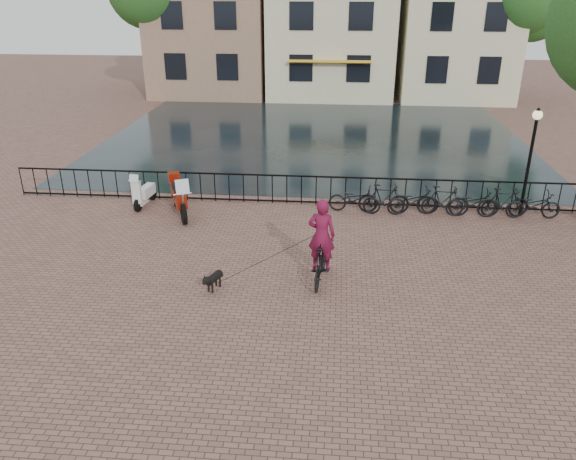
# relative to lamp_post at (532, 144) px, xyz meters

# --- Properties ---
(ground) EXTENTS (100.00, 100.00, 0.00)m
(ground) POSITION_rel_lamp_post_xyz_m (-7.20, -7.60, -2.38)
(ground) COLOR brown
(ground) RESTS_ON ground
(canal_water) EXTENTS (20.00, 20.00, 0.00)m
(canal_water) POSITION_rel_lamp_post_xyz_m (-7.20, 9.70, -2.38)
(canal_water) COLOR black
(canal_water) RESTS_ON ground
(railing) EXTENTS (20.00, 0.05, 1.02)m
(railing) POSITION_rel_lamp_post_xyz_m (-7.20, 0.40, -1.87)
(railing) COLOR black
(railing) RESTS_ON ground
(canal_house_mid) EXTENTS (8.00, 9.50, 11.80)m
(canal_house_mid) POSITION_rel_lamp_post_xyz_m (-6.70, 22.40, 3.52)
(canal_house_mid) COLOR beige
(canal_house_mid) RESTS_ON ground
(lamp_post) EXTENTS (0.30, 0.30, 3.45)m
(lamp_post) POSITION_rel_lamp_post_xyz_m (0.00, 0.00, 0.00)
(lamp_post) COLOR black
(lamp_post) RESTS_ON ground
(cyclist) EXTENTS (0.87, 1.94, 2.59)m
(cyclist) POSITION_rel_lamp_post_xyz_m (-6.33, -5.04, -1.39)
(cyclist) COLOR black
(cyclist) RESTS_ON ground
(dog) EXTENTS (0.50, 0.79, 0.51)m
(dog) POSITION_rel_lamp_post_xyz_m (-8.93, -5.68, -2.12)
(dog) COLOR black
(dog) RESTS_ON ground
(motorcycle) EXTENTS (1.36, 2.17, 1.54)m
(motorcycle) POSITION_rel_lamp_post_xyz_m (-11.08, -0.96, -1.61)
(motorcycle) COLOR maroon
(motorcycle) RESTS_ON ground
(scooter) EXTENTS (0.58, 1.47, 1.33)m
(scooter) POSITION_rel_lamp_post_xyz_m (-12.48, -0.23, -1.71)
(scooter) COLOR silver
(scooter) RESTS_ON ground
(parked_bike_0) EXTENTS (1.79, 0.85, 0.90)m
(parked_bike_0) POSITION_rel_lamp_post_xyz_m (-5.40, -0.20, -1.93)
(parked_bike_0) COLOR black
(parked_bike_0) RESTS_ON ground
(parked_bike_1) EXTENTS (1.67, 0.48, 1.00)m
(parked_bike_1) POSITION_rel_lamp_post_xyz_m (-4.45, -0.20, -1.88)
(parked_bike_1) COLOR black
(parked_bike_1) RESTS_ON ground
(parked_bike_2) EXTENTS (1.79, 0.87, 0.90)m
(parked_bike_2) POSITION_rel_lamp_post_xyz_m (-3.50, -0.20, -1.93)
(parked_bike_2) COLOR black
(parked_bike_2) RESTS_ON ground
(parked_bike_3) EXTENTS (1.69, 0.60, 1.00)m
(parked_bike_3) POSITION_rel_lamp_post_xyz_m (-2.55, -0.20, -1.88)
(parked_bike_3) COLOR black
(parked_bike_3) RESTS_ON ground
(parked_bike_4) EXTENTS (1.75, 0.69, 0.90)m
(parked_bike_4) POSITION_rel_lamp_post_xyz_m (-1.60, -0.20, -1.93)
(parked_bike_4) COLOR black
(parked_bike_4) RESTS_ON ground
(parked_bike_5) EXTENTS (1.71, 0.65, 1.00)m
(parked_bike_5) POSITION_rel_lamp_post_xyz_m (-0.65, -0.20, -1.88)
(parked_bike_5) COLOR black
(parked_bike_5) RESTS_ON ground
(parked_bike_6) EXTENTS (1.74, 0.67, 0.90)m
(parked_bike_6) POSITION_rel_lamp_post_xyz_m (0.30, -0.20, -1.93)
(parked_bike_6) COLOR black
(parked_bike_6) RESTS_ON ground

